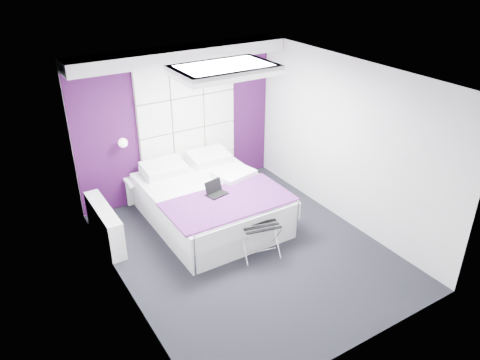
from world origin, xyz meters
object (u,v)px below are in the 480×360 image
object	(u,v)px
laptop	(215,191)
radiator	(105,225)
nightstand	(138,180)
bed	(210,202)
luggage_rack	(260,240)
wall_lamp	(122,142)

from	to	relation	value
laptop	radiator	bearing A→B (deg)	147.56
nightstand	radiator	bearing A→B (deg)	-138.75
radiator	bed	size ratio (longest dim) A/B	0.53
bed	luggage_rack	size ratio (longest dim) A/B	4.35
wall_lamp	luggage_rack	world-z (taller)	wall_lamp
wall_lamp	bed	size ratio (longest dim) A/B	0.07
radiator	laptop	world-z (taller)	laptop
wall_lamp	bed	world-z (taller)	wall_lamp
laptop	luggage_rack	bearing A→B (deg)	-89.04
wall_lamp	bed	xyz separation A→B (m)	(0.99, -1.05, -0.88)
wall_lamp	bed	bearing A→B (deg)	-46.79
wall_lamp	nightstand	bearing A→B (deg)	-12.47
nightstand	laptop	bearing A→B (deg)	-60.08
wall_lamp	radiator	xyz separation A→B (m)	(-0.64, -0.76, -0.92)
luggage_rack	wall_lamp	bearing A→B (deg)	129.21
radiator	nightstand	world-z (taller)	radiator
laptop	bed	bearing A→B (deg)	67.12
luggage_rack	radiator	bearing A→B (deg)	152.36
radiator	laptop	size ratio (longest dim) A/B	4.00
wall_lamp	laptop	xyz separation A→B (m)	(0.93, -1.35, -0.52)
bed	luggage_rack	world-z (taller)	bed
luggage_rack	nightstand	bearing A→B (deg)	125.80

